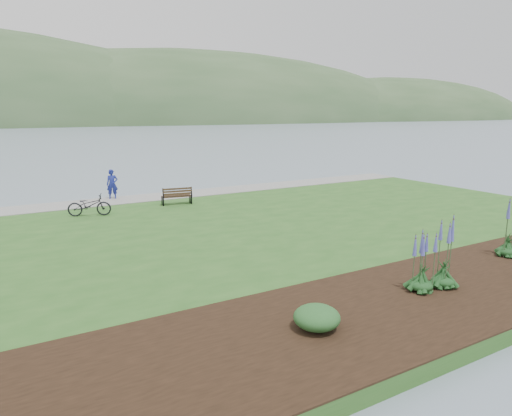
{
  "coord_description": "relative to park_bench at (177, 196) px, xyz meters",
  "views": [
    {
      "loc": [
        -7.72,
        -17.05,
        5.0
      ],
      "look_at": [
        1.05,
        -2.0,
        1.3
      ],
      "focal_mm": 32.0,
      "sensor_mm": 36.0,
      "label": 1
    }
  ],
  "objects": [
    {
      "name": "ground",
      "position": [
        -0.18,
        -4.4,
        -0.85
      ],
      "size": [
        600.0,
        600.0,
        0.0
      ],
      "primitive_type": "plane",
      "color": "slate",
      "rests_on": "ground"
    },
    {
      "name": "lawn",
      "position": [
        -0.18,
        -6.4,
        -0.65
      ],
      "size": [
        34.0,
        20.0,
        0.4
      ],
      "primitive_type": "cube",
      "color": "#28541D",
      "rests_on": "ground"
    },
    {
      "name": "shoreline_path",
      "position": [
        -0.18,
        2.5,
        -0.44
      ],
      "size": [
        34.0,
        2.2,
        0.03
      ],
      "primitive_type": "cube",
      "color": "gray",
      "rests_on": "lawn"
    },
    {
      "name": "garden_bed",
      "position": [
        2.82,
        -14.2,
        -0.43
      ],
      "size": [
        24.0,
        4.4,
        0.04
      ],
      "primitive_type": "cube",
      "color": "black",
      "rests_on": "lawn"
    },
    {
      "name": "far_hillside",
      "position": [
        19.82,
        165.6,
        -0.85
      ],
      "size": [
        580.0,
        80.0,
        38.0
      ],
      "primitive_type": null,
      "color": "#33512E",
      "rests_on": "ground"
    },
    {
      "name": "park_bench",
      "position": [
        0.0,
        0.0,
        0.0
      ],
      "size": [
        1.54,
        0.82,
        0.91
      ],
      "rotation": [
        0.0,
        0.0,
        -0.16
      ],
      "color": "black",
      "rests_on": "lawn"
    },
    {
      "name": "person",
      "position": [
        -2.45,
        3.1,
        0.48
      ],
      "size": [
        0.76,
        0.6,
        1.87
      ],
      "primitive_type": "imported",
      "rotation": [
        0.0,
        0.0,
        -0.21
      ],
      "color": "navy",
      "rests_on": "lawn"
    },
    {
      "name": "bicycle_a",
      "position": [
        -4.3,
        -0.44,
        0.04
      ],
      "size": [
        1.24,
        1.98,
        0.98
      ],
      "primitive_type": "imported",
      "rotation": [
        0.0,
        0.0,
        1.23
      ],
      "color": "black",
      "rests_on": "lawn"
    },
    {
      "name": "echium_0",
      "position": [
        2.15,
        -14.08,
        0.37
      ],
      "size": [
        0.62,
        0.62,
        2.07
      ],
      "color": "#153A18",
      "rests_on": "garden_bed"
    },
    {
      "name": "echium_1",
      "position": [
        6.16,
        -13.37,
        0.54
      ],
      "size": [
        0.62,
        0.62,
        2.31
      ],
      "color": "#153A18",
      "rests_on": "garden_bed"
    },
    {
      "name": "echium_4",
      "position": [
        1.4,
        -13.98,
        0.37
      ],
      "size": [
        0.62,
        0.62,
        1.86
      ],
      "color": "#153A18",
      "rests_on": "garden_bed"
    },
    {
      "name": "shrub_0",
      "position": [
        -2.23,
        -14.3,
        -0.16
      ],
      "size": [
        1.01,
        1.01,
        0.51
      ],
      "primitive_type": "ellipsoid",
      "color": "#1E4C21",
      "rests_on": "garden_bed"
    }
  ]
}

